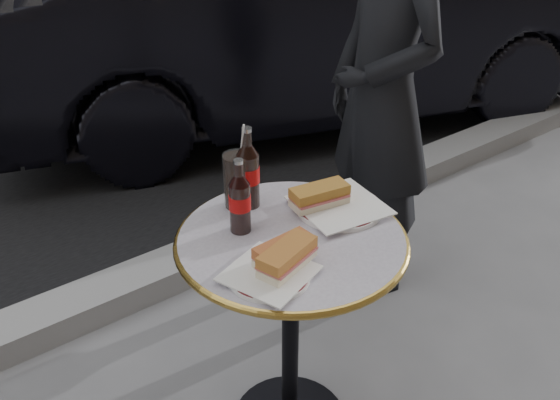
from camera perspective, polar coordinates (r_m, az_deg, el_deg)
curb at (r=2.68m, az=-11.16°, el=-6.86°), size 40.00×0.20×0.12m
bistro_table at (r=1.88m, az=0.95°, el=-12.66°), size 0.62×0.62×0.73m
plate_left at (r=1.50m, az=-1.01°, el=-6.91°), size 0.23×0.23×0.01m
plate_right at (r=1.77m, az=5.44°, el=-0.70°), size 0.31×0.31×0.01m
sandwich_left_a at (r=1.50m, az=0.66°, el=-5.33°), size 0.18×0.12×0.06m
sandwich_left_b at (r=1.52m, az=0.40°, el=-4.86°), size 0.16×0.08×0.05m
sandwich_right at (r=1.74m, az=3.63°, el=0.30°), size 0.17×0.10×0.06m
cola_bottle_left at (r=1.62m, az=-3.72°, el=0.38°), size 0.06×0.06×0.21m
cola_bottle_right at (r=1.73m, az=-2.98°, el=2.99°), size 0.08×0.08×0.24m
cola_glass at (r=1.74m, az=-3.90°, el=1.82°), size 0.09×0.09×0.16m
parked_car at (r=4.08m, az=2.86°, el=16.43°), size 2.59×4.25×1.32m
pedestrian at (r=2.39m, az=9.44°, el=9.47°), size 0.51×0.66×1.62m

